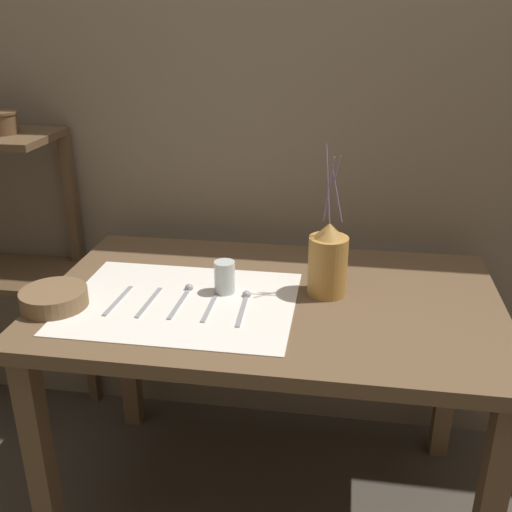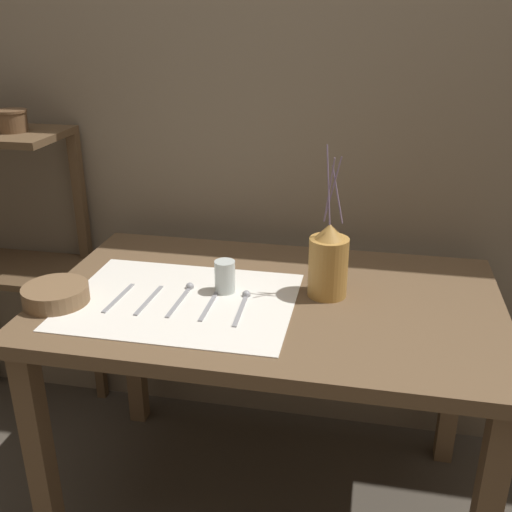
# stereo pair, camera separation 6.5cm
# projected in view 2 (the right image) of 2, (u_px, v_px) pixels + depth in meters

# --- Properties ---
(ground_plane) EXTENTS (12.00, 12.00, 0.00)m
(ground_plane) POSITION_uv_depth(u_px,v_px,m) (269.00, 501.00, 1.98)
(ground_plane) COLOR #473F35
(stone_wall_back) EXTENTS (7.00, 0.06, 2.40)m
(stone_wall_back) POSITION_uv_depth(u_px,v_px,m) (299.00, 109.00, 1.97)
(stone_wall_back) COLOR #7A6B56
(stone_wall_back) RESTS_ON ground_plane
(wooden_table) EXTENTS (1.28, 0.79, 0.76)m
(wooden_table) POSITION_uv_depth(u_px,v_px,m) (270.00, 326.00, 1.73)
(wooden_table) COLOR brown
(wooden_table) RESTS_ON ground_plane
(wooden_shelf_unit) EXTENTS (0.55, 0.30, 1.13)m
(wooden_shelf_unit) POSITION_uv_depth(u_px,v_px,m) (5.00, 223.00, 2.17)
(wooden_shelf_unit) COLOR brown
(wooden_shelf_unit) RESTS_ON ground_plane
(linen_cloth) EXTENTS (0.63, 0.47, 0.00)m
(linen_cloth) POSITION_uv_depth(u_px,v_px,m) (181.00, 301.00, 1.66)
(linen_cloth) COLOR white
(linen_cloth) RESTS_ON wooden_table
(pitcher_with_flowers) EXTENTS (0.11, 0.11, 0.43)m
(pitcher_with_flowers) POSITION_uv_depth(u_px,v_px,m) (328.00, 262.00, 1.66)
(pitcher_with_flowers) COLOR #B7843D
(pitcher_with_flowers) RESTS_ON wooden_table
(wooden_bowl) EXTENTS (0.18, 0.18, 0.05)m
(wooden_bowl) POSITION_uv_depth(u_px,v_px,m) (56.00, 295.00, 1.64)
(wooden_bowl) COLOR brown
(wooden_bowl) RESTS_ON wooden_table
(glass_tumbler_near) EXTENTS (0.06, 0.06, 0.09)m
(glass_tumbler_near) POSITION_uv_depth(u_px,v_px,m) (225.00, 276.00, 1.70)
(glass_tumbler_near) COLOR silver
(glass_tumbler_near) RESTS_ON wooden_table
(fork_outer) EXTENTS (0.02, 0.18, 0.00)m
(fork_outer) POSITION_uv_depth(u_px,v_px,m) (119.00, 298.00, 1.67)
(fork_outer) COLOR #939399
(fork_outer) RESTS_ON wooden_table
(fork_inner) EXTENTS (0.02, 0.18, 0.00)m
(fork_inner) POSITION_uv_depth(u_px,v_px,m) (149.00, 300.00, 1.66)
(fork_inner) COLOR #939399
(fork_inner) RESTS_ON wooden_table
(spoon_outer) EXTENTS (0.02, 0.19, 0.02)m
(spoon_outer) POSITION_uv_depth(u_px,v_px,m) (185.00, 293.00, 1.69)
(spoon_outer) COLOR #939399
(spoon_outer) RESTS_ON wooden_table
(knife_center) EXTENTS (0.01, 0.18, 0.00)m
(knife_center) POSITION_uv_depth(u_px,v_px,m) (209.00, 305.00, 1.63)
(knife_center) COLOR #939399
(knife_center) RESTS_ON wooden_table
(spoon_inner) EXTENTS (0.03, 0.19, 0.02)m
(spoon_inner) POSITION_uv_depth(u_px,v_px,m) (244.00, 300.00, 1.65)
(spoon_inner) COLOR #939399
(spoon_inner) RESTS_ON wooden_table
(metal_pot_small) EXTENTS (0.10, 0.10, 0.07)m
(metal_pot_small) POSITION_uv_depth(u_px,v_px,m) (12.00, 120.00, 1.97)
(metal_pot_small) COLOR brown
(metal_pot_small) RESTS_ON wooden_shelf_unit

